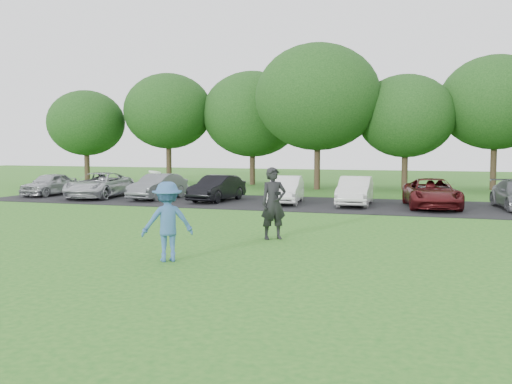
# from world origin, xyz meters

# --- Properties ---
(ground) EXTENTS (100.00, 100.00, 0.00)m
(ground) POSITION_xyz_m (0.00, 0.00, 0.00)
(ground) COLOR #24681D
(ground) RESTS_ON ground
(parking_lot) EXTENTS (32.00, 6.50, 0.03)m
(parking_lot) POSITION_xyz_m (0.00, 13.00, 0.01)
(parking_lot) COLOR black
(parking_lot) RESTS_ON ground
(frisbee_player) EXTENTS (1.35, 1.22, 2.07)m
(frisbee_player) POSITION_xyz_m (-0.87, -0.36, 0.91)
(frisbee_player) COLOR #37619C
(frisbee_player) RESTS_ON ground
(camera_bystander) EXTENTS (0.88, 0.83, 2.02)m
(camera_bystander) POSITION_xyz_m (0.58, 3.31, 1.01)
(camera_bystander) COLOR black
(camera_bystander) RESTS_ON ground
(parked_cars) EXTENTS (30.51, 5.20, 1.25)m
(parked_cars) POSITION_xyz_m (0.72, 12.93, 0.63)
(parked_cars) COLOR #A5A8AC
(parked_cars) RESTS_ON parking_lot
(tree_row) EXTENTS (42.39, 9.85, 8.64)m
(tree_row) POSITION_xyz_m (1.51, 22.76, 4.91)
(tree_row) COLOR #38281C
(tree_row) RESTS_ON ground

